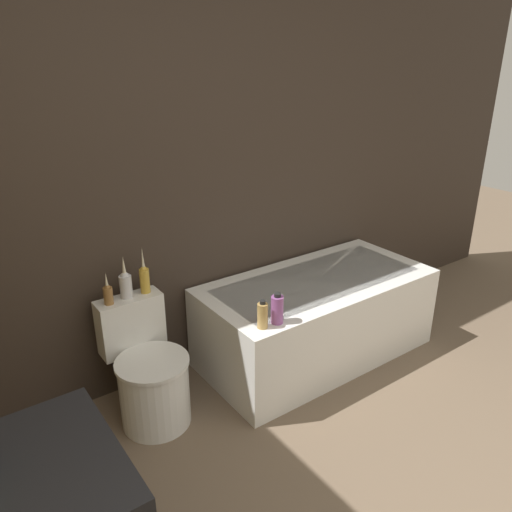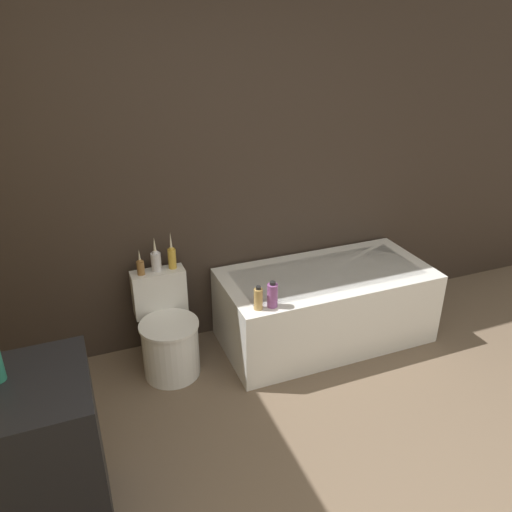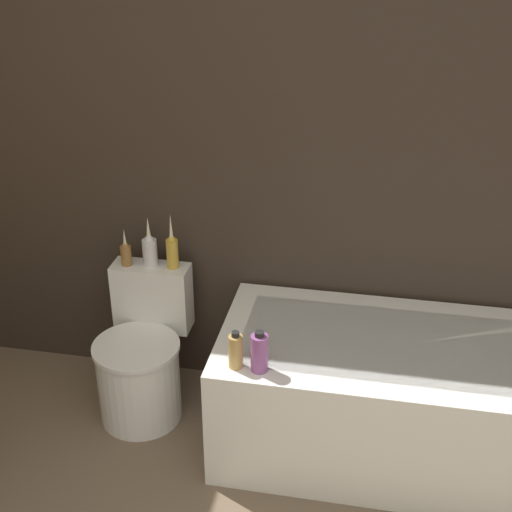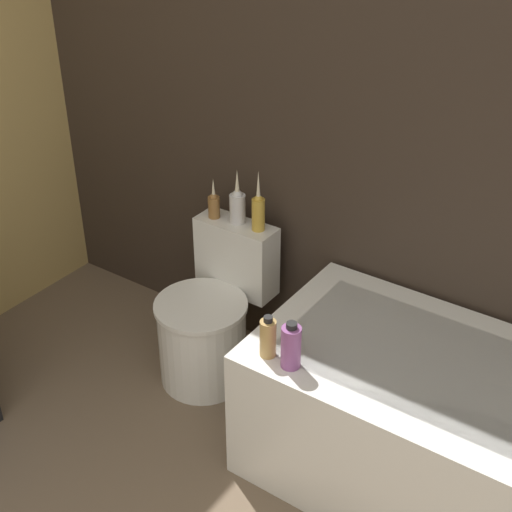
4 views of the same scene
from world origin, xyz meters
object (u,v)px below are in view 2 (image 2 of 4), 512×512
toilet (168,336)px  vase_gold (140,266)px  shampoo_bottle_short (272,295)px  vase_silver (156,259)px  bathtub (325,305)px  shampoo_bottle_tall (258,299)px  vase_bronze (172,256)px

toilet → vase_gold: vase_gold is taller
toilet → shampoo_bottle_short: size_ratio=3.76×
vase_silver → vase_gold: bearing=-168.8°
bathtub → vase_silver: bearing=166.9°
toilet → vase_silver: 0.53m
shampoo_bottle_tall → shampoo_bottle_short: size_ratio=0.91×
vase_silver → bathtub: bearing=-13.1°
bathtub → vase_gold: bearing=168.9°
vase_silver → shampoo_bottle_short: bearing=-42.0°
vase_silver → shampoo_bottle_short: vase_silver is taller
vase_silver → vase_bronze: bearing=-2.4°
toilet → shampoo_bottle_short: shampoo_bottle_short is taller
vase_gold → shampoo_bottle_short: (0.74, -0.54, -0.09)m
bathtub → toilet: size_ratio=2.31×
shampoo_bottle_short → vase_gold: bearing=143.7°
vase_silver → shampoo_bottle_short: 0.85m
vase_bronze → shampoo_bottle_tall: (0.42, -0.55, -0.13)m
toilet → vase_gold: bearing=119.6°
toilet → vase_bronze: vase_bronze is taller
vase_bronze → shampoo_bottle_short: (0.52, -0.56, -0.12)m
vase_gold → shampoo_bottle_short: bearing=-36.3°
bathtub → vase_gold: size_ratio=8.44×
vase_silver → toilet: bearing=-90.0°
bathtub → vase_bronze: 1.21m
vase_gold → toilet: bearing=-60.4°
vase_bronze → shampoo_bottle_short: vase_bronze is taller
toilet → vase_silver: bearing=90.0°
vase_gold → vase_bronze: vase_bronze is taller
bathtub → toilet: (-1.19, 0.06, -0.01)m
vase_gold → vase_bronze: size_ratio=0.68×
vase_gold → vase_silver: (0.11, 0.02, 0.02)m
bathtub → vase_bronze: size_ratio=5.74×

